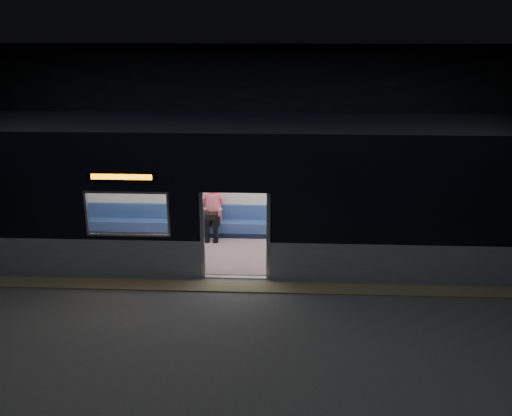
{
  "coord_description": "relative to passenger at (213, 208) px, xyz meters",
  "views": [
    {
      "loc": [
        1.0,
        -10.2,
        5.45
      ],
      "look_at": [
        0.41,
        2.3,
        1.28
      ],
      "focal_mm": 38.0,
      "sensor_mm": 36.0,
      "label": 1
    }
  ],
  "objects": [
    {
      "name": "tactile_strip",
      "position": [
        0.82,
        -3.0,
        -0.83
      ],
      "size": [
        22.8,
        0.5,
        0.03
      ],
      "primitive_type": "cube",
      "color": "#8C7F59",
      "rests_on": "station_floor"
    },
    {
      "name": "passenger",
      "position": [
        0.0,
        0.0,
        0.0
      ],
      "size": [
        0.48,
        0.78,
        1.47
      ],
      "rotation": [
        0.0,
        0.0,
        0.16
      ],
      "color": "black",
      "rests_on": "metro_car"
    },
    {
      "name": "transit_map",
      "position": [
        4.92,
        0.31,
        0.65
      ],
      "size": [
        1.03,
        0.03,
        0.67
      ],
      "primitive_type": "cube",
      "color": "white",
      "rests_on": "metro_car"
    },
    {
      "name": "handbag",
      "position": [
        -0.01,
        -0.25,
        -0.13
      ],
      "size": [
        0.37,
        0.34,
        0.16
      ],
      "primitive_type": "cube",
      "rotation": [
        0.0,
        0.0,
        -0.21
      ],
      "color": "black",
      "rests_on": "passenger"
    },
    {
      "name": "station_envelope",
      "position": [
        0.82,
        -3.55,
        2.82
      ],
      "size": [
        24.0,
        14.0,
        5.0
      ],
      "color": "black",
      "rests_on": "station_floor"
    },
    {
      "name": "station_floor",
      "position": [
        0.82,
        -3.55,
        -0.85
      ],
      "size": [
        24.0,
        14.0,
        0.01
      ],
      "primitive_type": "cube",
      "color": "#47494C",
      "rests_on": "ground"
    },
    {
      "name": "metro_car",
      "position": [
        0.82,
        -1.0,
        1.01
      ],
      "size": [
        18.0,
        3.04,
        3.35
      ],
      "color": "#92A8AF",
      "rests_on": "station_floor"
    }
  ]
}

